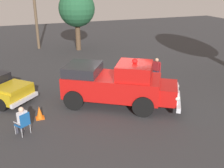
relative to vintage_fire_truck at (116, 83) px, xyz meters
name	(u,v)px	position (x,y,z in m)	size (l,w,h in m)	color
ground_plane	(121,100)	(-0.43, -0.37, -1.20)	(60.00, 60.00, 0.00)	#333335
vintage_fire_truck	(116,83)	(0.00, 0.00, 0.00)	(6.19, 5.02, 2.59)	black
lawn_chair_near_truck	(24,122)	(4.73, 1.39, -0.61)	(0.68, 0.69, 1.02)	#B7BABF
spectator_seated	(21,119)	(4.80, 1.29, -0.50)	(0.61, 0.65, 1.29)	#383842
spectator_standing	(156,69)	(-3.48, -2.03, -0.23)	(0.41, 0.62, 1.68)	#2D334C
oak_tree_right	(77,9)	(-0.97, -12.43, 2.58)	(3.28, 3.28, 5.46)	brown
utility_pole	(35,5)	(2.53, -14.29, 2.89)	(1.37, 1.20, 7.88)	brown
traffic_cone	(40,113)	(3.97, 0.16, -0.89)	(0.40, 0.40, 0.64)	orange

